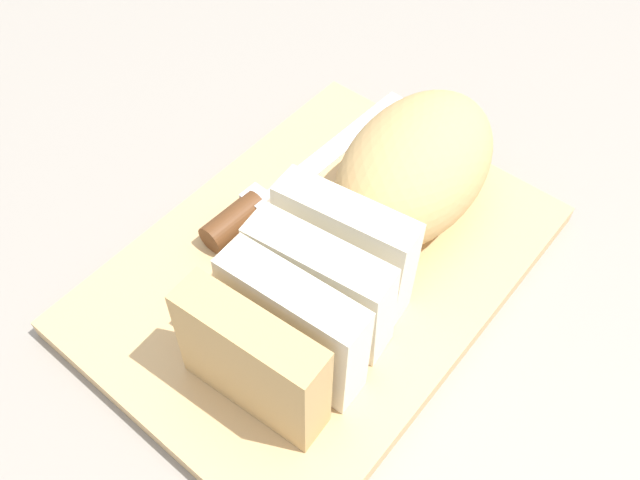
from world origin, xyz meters
TOP-DOWN VIEW (x-y plane):
  - ground_plane at (0.00, 0.00)m, footprint 3.00×3.00m
  - cutting_board at (0.00, 0.00)m, footprint 0.40×0.29m
  - bread_loaf at (-0.03, 0.03)m, footprint 0.33×0.13m
  - bread_knife at (-0.01, -0.08)m, footprint 0.26×0.05m
  - crumb_near_knife at (0.04, -0.04)m, footprint 0.01×0.01m
  - crumb_near_loaf at (0.06, -0.04)m, footprint 0.01×0.01m

SIDE VIEW (x-z plane):
  - ground_plane at x=0.00m, z-range 0.00..0.00m
  - cutting_board at x=0.00m, z-range 0.00..0.02m
  - crumb_near_knife at x=0.04m, z-range 0.02..0.02m
  - crumb_near_loaf at x=0.06m, z-range 0.02..0.03m
  - bread_knife at x=-0.01m, z-range 0.02..0.04m
  - bread_loaf at x=-0.03m, z-range 0.02..0.11m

